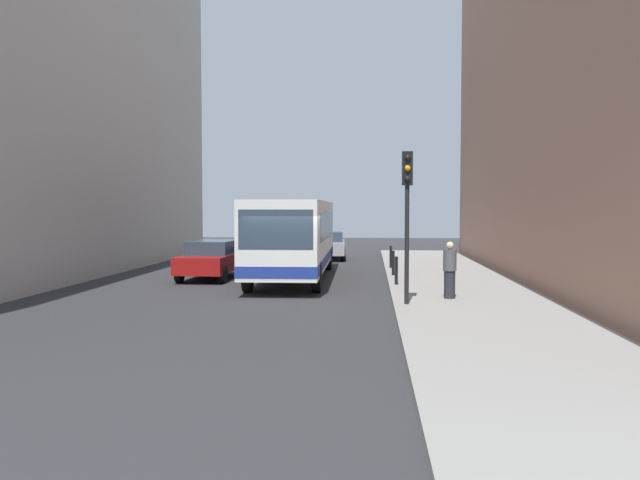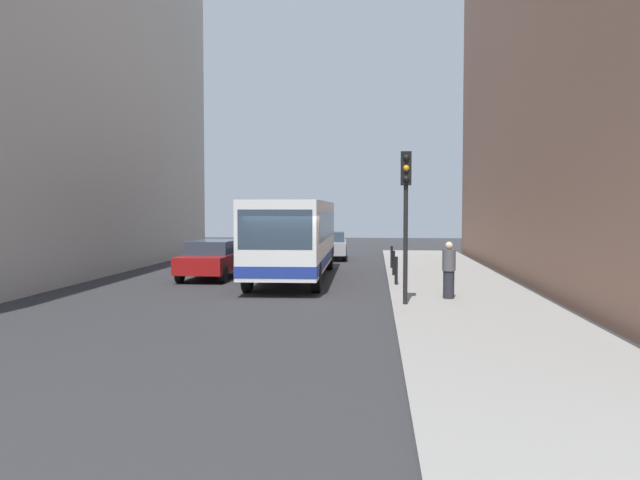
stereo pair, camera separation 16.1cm
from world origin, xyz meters
TOP-DOWN VIEW (x-y plane):
  - ground_plane at (0.00, 0.00)m, footprint 80.00×80.00m
  - sidewalk at (5.40, 0.00)m, footprint 4.40×40.00m
  - building_left at (-11.50, 4.00)m, footprint 7.00×32.00m
  - building_right at (11.50, 4.00)m, footprint 7.00×32.00m
  - bus at (-0.36, 4.79)m, footprint 2.71×11.06m
  - car_beside_bus at (-3.57, 4.69)m, footprint 1.96×4.45m
  - car_behind_bus at (0.26, 14.74)m, footprint 2.02×4.48m
  - traffic_light at (3.55, -2.51)m, footprint 0.28×0.33m
  - bollard_near at (3.45, 1.99)m, footprint 0.11×0.11m
  - bollard_mid at (3.45, 5.07)m, footprint 0.11×0.11m
  - bollard_far at (3.45, 8.15)m, footprint 0.11×0.11m
  - pedestrian_near_signal at (4.84, -1.28)m, footprint 0.38×0.38m

SIDE VIEW (x-z plane):
  - ground_plane at x=0.00m, z-range 0.00..0.00m
  - sidewalk at x=5.40m, z-range 0.00..0.15m
  - bollard_near at x=3.45m, z-range 0.15..1.10m
  - bollard_mid at x=3.45m, z-range 0.15..1.10m
  - bollard_far at x=3.45m, z-range 0.15..1.10m
  - car_beside_bus at x=-3.57m, z-range 0.04..1.52m
  - car_behind_bus at x=0.26m, z-range 0.04..1.52m
  - pedestrian_near_signal at x=4.84m, z-range 0.14..1.78m
  - bus at x=-0.36m, z-range 0.23..3.23m
  - traffic_light at x=3.55m, z-range 0.96..5.06m
  - building_left at x=-11.50m, z-range 0.00..16.76m
  - building_right at x=11.50m, z-range 0.00..17.90m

